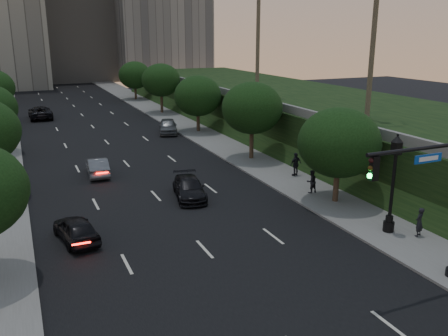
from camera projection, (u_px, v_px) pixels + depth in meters
name	position (u px, v px, depth m)	size (l,w,h in m)	color
ground	(249.00, 298.00, 19.77)	(160.00, 160.00, 0.00)	black
road_surface	(110.00, 146.00, 46.16)	(16.00, 140.00, 0.02)	black
sidewalk_right	(208.00, 137.00, 50.12)	(4.50, 140.00, 0.15)	slate
embankment	(313.00, 114.00, 52.39)	(18.00, 90.00, 4.00)	black
parapet_wall	(244.00, 97.00, 48.44)	(0.35, 90.00, 0.70)	slate
office_block_mid	(73.00, 22.00, 108.26)	(22.00, 18.00, 26.00)	gray
office_block_right	(155.00, 0.00, 108.59)	(20.00, 22.00, 36.00)	gray
tree_right_a	(339.00, 143.00, 29.70)	(5.20, 5.20, 6.24)	#38281C
tree_right_b	(252.00, 108.00, 40.12)	(5.20, 5.20, 6.74)	#38281C
tree_right_c	(198.00, 96.00, 51.69)	(5.20, 5.20, 6.24)	#38281C
tree_right_d	(161.00, 80.00, 63.87)	(5.20, 5.20, 6.74)	#38281C
tree_right_e	(135.00, 75.00, 77.20)	(5.20, 5.20, 6.24)	#38281C
traffic_signal_mast	(444.00, 206.00, 19.87)	(5.68, 0.56, 7.00)	black
street_lamp	(392.00, 188.00, 25.38)	(0.64, 0.64, 5.62)	black
sedan_near_left	(76.00, 229.00, 24.97)	(1.63, 4.04, 1.38)	black
sedan_mid_left	(97.00, 167.00, 36.61)	(1.47, 4.23, 1.39)	slate
sedan_far_left	(40.00, 112.00, 60.82)	(2.71, 5.87, 1.63)	black
sedan_near_right	(189.00, 188.00, 31.61)	(1.88, 4.62, 1.34)	black
sedan_far_right	(168.00, 126.00, 51.86)	(1.90, 4.73, 1.61)	#565A5D
pedestrian_a	(419.00, 222.00, 25.23)	(0.58, 0.38, 1.60)	black
pedestrian_b	(311.00, 181.00, 32.12)	(0.77, 0.60, 1.59)	black
pedestrian_c	(296.00, 164.00, 35.96)	(1.06, 0.44, 1.81)	black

